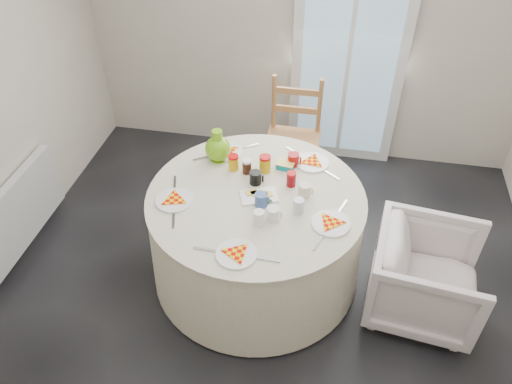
% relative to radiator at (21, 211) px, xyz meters
% --- Properties ---
extents(floor, '(4.00, 4.00, 0.00)m').
position_rel_radiator_xyz_m(floor, '(1.94, -0.20, -0.38)').
color(floor, black).
rests_on(floor, ground).
extents(wall_back, '(4.00, 0.02, 2.60)m').
position_rel_radiator_xyz_m(wall_back, '(1.94, 1.80, 0.92)').
color(wall_back, '#BCB5A3').
rests_on(wall_back, floor).
extents(glass_door, '(1.00, 0.08, 2.10)m').
position_rel_radiator_xyz_m(glass_door, '(2.34, 1.75, 0.67)').
color(glass_door, silver).
rests_on(glass_door, floor).
extents(radiator, '(0.07, 1.00, 0.55)m').
position_rel_radiator_xyz_m(radiator, '(0.00, 0.00, 0.00)').
color(radiator, silver).
rests_on(radiator, floor).
extents(table, '(1.54, 1.54, 0.78)m').
position_rel_radiator_xyz_m(table, '(1.83, 0.08, -0.01)').
color(table, '#EBE6C6').
rests_on(table, floor).
extents(wooden_chair, '(0.46, 0.44, 1.04)m').
position_rel_radiator_xyz_m(wooden_chair, '(1.94, 1.14, 0.09)').
color(wooden_chair, '#A8753F').
rests_on(wooden_chair, floor).
extents(armchair, '(0.74, 0.78, 0.73)m').
position_rel_radiator_xyz_m(armchair, '(3.04, -0.04, 0.01)').
color(armchair, silver).
rests_on(armchair, floor).
extents(place_settings, '(1.77, 1.77, 0.02)m').
position_rel_radiator_xyz_m(place_settings, '(1.83, 0.08, 0.39)').
color(place_settings, silver).
rests_on(place_settings, table).
extents(jar_cluster, '(0.54, 0.37, 0.14)m').
position_rel_radiator_xyz_m(jar_cluster, '(1.82, 0.29, 0.44)').
color(jar_cluster, brown).
rests_on(jar_cluster, table).
extents(butter_tub, '(0.14, 0.11, 0.05)m').
position_rel_radiator_xyz_m(butter_tub, '(1.98, 0.42, 0.41)').
color(butter_tub, '#03798B').
rests_on(butter_tub, table).
extents(green_pitcher, '(0.21, 0.21, 0.24)m').
position_rel_radiator_xyz_m(green_pitcher, '(1.48, 0.43, 0.49)').
color(green_pitcher, '#67AD13').
rests_on(green_pitcher, table).
extents(cheese_platter, '(0.29, 0.24, 0.03)m').
position_rel_radiator_xyz_m(cheese_platter, '(1.85, 0.07, 0.39)').
color(cheese_platter, white).
rests_on(cheese_platter, table).
extents(mugs_glasses, '(0.68, 0.68, 0.11)m').
position_rel_radiator_xyz_m(mugs_glasses, '(1.98, 0.09, 0.43)').
color(mugs_glasses, '#ADA5A3').
rests_on(mugs_glasses, table).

